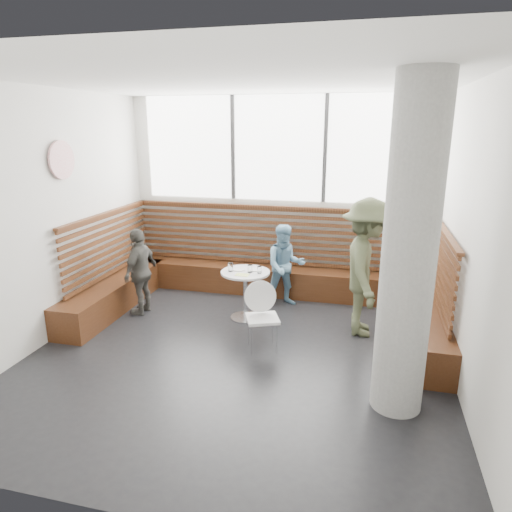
% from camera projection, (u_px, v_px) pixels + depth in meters
% --- Properties ---
extents(room, '(5.00, 5.00, 3.20)m').
position_uv_depth(room, '(235.00, 229.00, 5.18)').
color(room, silver).
rests_on(room, ground).
extents(booth, '(5.00, 2.50, 1.44)m').
position_uv_depth(booth, '(268.00, 279.00, 7.16)').
color(booth, '#3C1F0F').
rests_on(booth, ground).
extents(concrete_column, '(0.50, 0.50, 3.20)m').
position_uv_depth(concrete_column, '(409.00, 253.00, 4.19)').
color(concrete_column, gray).
rests_on(concrete_column, ground).
extents(wall_art, '(0.03, 0.50, 0.50)m').
position_uv_depth(wall_art, '(62.00, 160.00, 5.93)').
color(wall_art, white).
rests_on(wall_art, room).
extents(cafe_table, '(0.70, 0.70, 0.72)m').
position_uv_depth(cafe_table, '(245.00, 285.00, 6.57)').
color(cafe_table, silver).
rests_on(cafe_table, ground).
extents(cafe_chair, '(0.41, 0.40, 0.85)m').
position_uv_depth(cafe_chair, '(264.00, 311.00, 5.71)').
color(cafe_chair, white).
rests_on(cafe_chair, ground).
extents(adult_man, '(0.76, 1.23, 1.85)m').
position_uv_depth(adult_man, '(366.00, 268.00, 6.01)').
color(adult_man, '#4A5136').
rests_on(adult_man, ground).
extents(child_back, '(0.75, 0.67, 1.29)m').
position_uv_depth(child_back, '(285.00, 266.00, 7.05)').
color(child_back, '#6997B6').
rests_on(child_back, ground).
extents(child_left, '(0.38, 0.79, 1.30)m').
position_uv_depth(child_left, '(141.00, 271.00, 6.76)').
color(child_left, '#4E4C47').
rests_on(child_left, ground).
extents(plate_near, '(0.20, 0.20, 0.01)m').
position_uv_depth(plate_near, '(238.00, 269.00, 6.59)').
color(plate_near, white).
rests_on(plate_near, cafe_table).
extents(plate_far, '(0.21, 0.21, 0.01)m').
position_uv_depth(plate_far, '(255.00, 269.00, 6.58)').
color(plate_far, white).
rests_on(plate_far, cafe_table).
extents(glass_left, '(0.08, 0.08, 0.12)m').
position_uv_depth(glass_left, '(231.00, 267.00, 6.51)').
color(glass_left, white).
rests_on(glass_left, cafe_table).
extents(glass_mid, '(0.07, 0.07, 0.11)m').
position_uv_depth(glass_mid, '(250.00, 269.00, 6.46)').
color(glass_mid, white).
rests_on(glass_mid, cafe_table).
extents(glass_right, '(0.06, 0.06, 0.10)m').
position_uv_depth(glass_right, '(259.00, 270.00, 6.43)').
color(glass_right, white).
rests_on(glass_right, cafe_table).
extents(menu_card, '(0.19, 0.14, 0.00)m').
position_uv_depth(menu_card, '(242.00, 275.00, 6.36)').
color(menu_card, '#A5C64C').
rests_on(menu_card, cafe_table).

